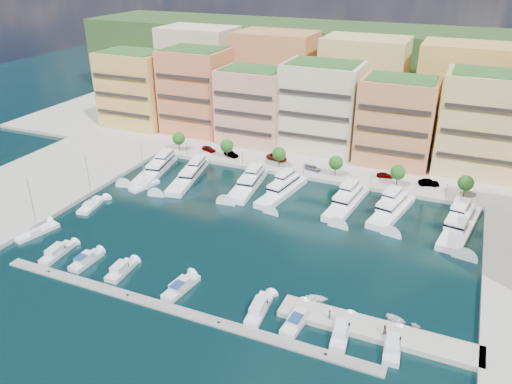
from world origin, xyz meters
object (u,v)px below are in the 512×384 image
cruiser_4 (181,287)px  tender_0 (317,299)px  tree_4 (398,172)px  car_5 (429,183)px  yacht_4 (347,201)px  car_4 (385,175)px  tree_1 (227,146)px  car_2 (277,157)px  lamppost_1 (243,155)px  yacht_1 (189,175)px  tree_0 (179,138)px  car_0 (209,149)px  cruiser_7 (297,320)px  cruiser_6 (259,309)px  tender_2 (396,319)px  sailboat_1 (91,206)px  cruiser_9 (392,346)px  yacht_6 (460,224)px  sailboat_0 (37,232)px  lamppost_0 (187,146)px  car_1 (231,154)px  yacht_0 (157,167)px  tree_3 (336,163)px  sailboat_2 (144,186)px  lamppost_2 (304,164)px  yacht_2 (249,183)px  tree_5 (466,183)px  cruiser_1 (86,261)px  cruiser_0 (57,253)px  car_3 (313,168)px  person_0 (330,315)px  tender_3 (416,325)px  cruiser_2 (121,270)px  lamppost_3 (372,175)px  yacht_5 (392,208)px  yacht_3 (283,189)px  tree_2 (279,154)px

cruiser_4 → tender_0: (23.29, 6.77, -0.17)m
tree_4 → car_5: tree_4 is taller
yacht_4 → car_4: size_ratio=4.78×
tree_1 → car_2: size_ratio=0.93×
lamppost_1 → yacht_1: (-9.88, -12.63, -2.73)m
tree_0 → car_0: 9.43m
cruiser_7 → car_0: car_0 is taller
cruiser_6 → tender_2: 22.57m
sailboat_1 → cruiser_9: bearing=-14.8°
yacht_6 → tender_2: yacht_6 is taller
sailboat_0 → cruiser_4: bearing=-7.0°
lamppost_0 → car_1: 13.26m
car_4 → tender_2: bearing=-177.1°
lamppost_1 → yacht_0: size_ratio=0.19×
tree_3 → lamppost_1: bearing=-174.9°
sailboat_0 → sailboat_2: (7.52, 28.93, 0.01)m
yacht_0 → tender_0: (57.38, -37.10, -0.81)m
lamppost_2 → yacht_2: 15.96m
tree_5 → yacht_1: bearing=-167.6°
yacht_1 → cruiser_1: 43.22m
cruiser_0 → tender_2: cruiser_0 is taller
sailboat_2 → tender_0: 60.89m
yacht_6 → sailboat_1: bearing=-163.6°
cruiser_4 → car_1: car_1 is taller
car_3 → cruiser_4: bearing=-171.7°
cruiser_0 → car_5: size_ratio=1.66×
tree_0 → tree_1: (16.00, 0.00, 0.00)m
cruiser_1 → person_0: person_0 is taller
tender_3 → cruiser_2: bearing=110.3°
lamppost_3 → lamppost_0: bearing=180.0°
lamppost_1 → tender_0: size_ratio=1.08×
yacht_1 → car_4: size_ratio=5.46×
tree_5 → tender_2: tree_5 is taller
yacht_5 → cruiser_4: 53.81m
lamppost_0 → lamppost_1: same height
tree_1 → yacht_1: 15.86m
yacht_1 → yacht_3: (26.24, 1.34, 0.12)m
yacht_4 → sailboat_1: (-55.62, -25.02, -0.78)m
lamppost_1 → cruiser_2: size_ratio=0.58×
tree_1 → lamppost_0: 12.25m
car_2 → cruiser_4: bearing=-161.7°
tree_2 → car_0: bearing=173.4°
lamppost_0 → car_4: bearing=6.6°
yacht_0 → cruiser_6: bearing=-41.6°
tender_0 → car_5: 56.22m
cruiser_0 → car_5: 89.17m
tree_5 → sailboat_2: (-75.73, -24.42, -4.43)m
lamppost_3 → cruiser_4: bearing=-111.9°
lamppost_1 → sailboat_0: bearing=-116.3°
car_3 → yacht_3: bearing=-177.8°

